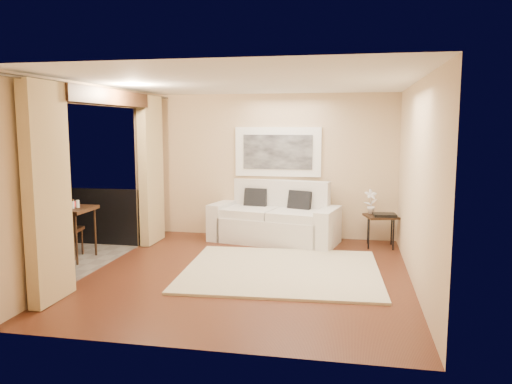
% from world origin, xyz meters
% --- Properties ---
extents(floor, '(5.00, 5.00, 0.00)m').
position_xyz_m(floor, '(0.00, 0.00, 0.00)').
color(floor, '#572A19').
rests_on(floor, ground).
extents(room_shell, '(5.00, 6.40, 5.00)m').
position_xyz_m(room_shell, '(-2.13, 0.00, 2.52)').
color(room_shell, white).
rests_on(room_shell, ground).
extents(balcony, '(1.81, 2.60, 1.17)m').
position_xyz_m(balcony, '(-3.31, 0.00, 0.18)').
color(balcony, '#605B56').
rests_on(balcony, ground).
extents(curtains, '(0.16, 4.80, 2.64)m').
position_xyz_m(curtains, '(-2.11, 0.00, 1.34)').
color(curtains, tan).
rests_on(curtains, ground).
extents(artwork, '(1.62, 0.07, 0.92)m').
position_xyz_m(artwork, '(0.04, 2.46, 1.62)').
color(artwork, white).
rests_on(artwork, room_shell).
extents(rug, '(2.94, 2.60, 0.04)m').
position_xyz_m(rug, '(0.44, 0.18, 0.02)').
color(rug, beige).
rests_on(rug, floor).
extents(sofa, '(2.44, 1.43, 1.10)m').
position_xyz_m(sofa, '(0.06, 2.10, 0.39)').
color(sofa, silver).
rests_on(sofa, floor).
extents(side_table, '(0.63, 0.63, 0.56)m').
position_xyz_m(side_table, '(1.93, 2.00, 0.50)').
color(side_table, black).
rests_on(side_table, floor).
extents(tray, '(0.41, 0.33, 0.05)m').
position_xyz_m(tray, '(1.98, 1.91, 0.58)').
color(tray, black).
rests_on(tray, side_table).
extents(orchid, '(0.26, 0.22, 0.43)m').
position_xyz_m(orchid, '(1.76, 2.15, 0.78)').
color(orchid, white).
rests_on(orchid, side_table).
extents(bistro_table, '(0.71, 0.71, 0.83)m').
position_xyz_m(bistro_table, '(-2.96, 0.24, 0.75)').
color(bistro_table, black).
rests_on(bistro_table, balcony).
extents(balcony_chair_far, '(0.48, 0.48, 0.97)m').
position_xyz_m(balcony_chair_far, '(-3.05, 0.24, 0.56)').
color(balcony_chair_far, black).
rests_on(balcony_chair_far, balcony).
extents(balcony_chair_near, '(0.52, 0.53, 0.96)m').
position_xyz_m(balcony_chair_near, '(-3.48, -0.36, 0.56)').
color(balcony_chair_near, black).
rests_on(balcony_chair_near, balcony).
extents(ice_bucket, '(0.18, 0.18, 0.20)m').
position_xyz_m(ice_bucket, '(-3.06, 0.30, 0.93)').
color(ice_bucket, silver).
rests_on(ice_bucket, bistro_table).
extents(candle, '(0.06, 0.06, 0.07)m').
position_xyz_m(candle, '(-2.94, 0.38, 0.87)').
color(candle, red).
rests_on(candle, bistro_table).
extents(vase, '(0.04, 0.04, 0.18)m').
position_xyz_m(vase, '(-2.98, 0.04, 0.92)').
color(vase, white).
rests_on(vase, bistro_table).
extents(glass_a, '(0.06, 0.06, 0.12)m').
position_xyz_m(glass_a, '(-2.84, 0.16, 0.89)').
color(glass_a, silver).
rests_on(glass_a, bistro_table).
extents(glass_b, '(0.06, 0.06, 0.12)m').
position_xyz_m(glass_b, '(-2.82, 0.27, 0.89)').
color(glass_b, white).
rests_on(glass_b, bistro_table).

